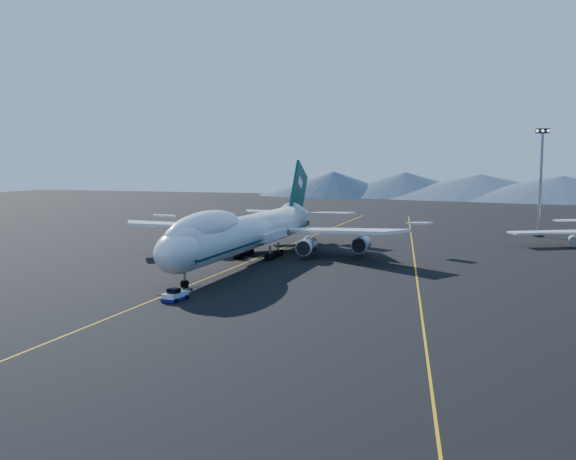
% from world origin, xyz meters
% --- Properties ---
extents(ground, '(500.00, 500.00, 0.00)m').
position_xyz_m(ground, '(0.00, 0.00, 0.00)').
color(ground, black).
rests_on(ground, ground).
extents(taxiway_line_main, '(0.25, 220.00, 0.01)m').
position_xyz_m(taxiway_line_main, '(0.00, 0.00, 0.01)').
color(taxiway_line_main, '#DC9F0C').
rests_on(taxiway_line_main, ground).
extents(taxiway_line_side, '(28.08, 198.09, 0.01)m').
position_xyz_m(taxiway_line_side, '(30.00, 10.00, 0.01)').
color(taxiway_line_side, '#DC9F0C').
rests_on(taxiway_line_side, ground).
extents(boeing_747, '(59.62, 72.43, 19.37)m').
position_xyz_m(boeing_747, '(0.00, 0.03, 5.81)').
color(boeing_747, silver).
rests_on(boeing_747, ground).
extents(pushback_tug, '(2.67, 4.23, 1.75)m').
position_xyz_m(pushback_tug, '(3.00, -35.17, 0.55)').
color(pushback_tug, silver).
rests_on(pushback_tug, ground).
extents(floodlight_mast, '(3.36, 2.52, 27.18)m').
position_xyz_m(floodlight_mast, '(54.96, 60.75, 13.77)').
color(floodlight_mast, black).
rests_on(floodlight_mast, ground).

